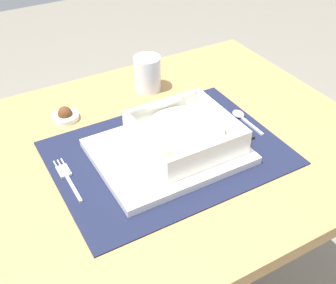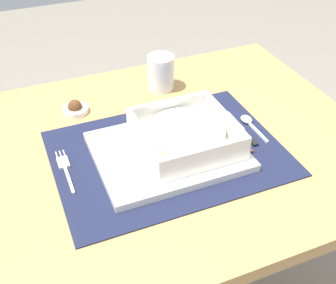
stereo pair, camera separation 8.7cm
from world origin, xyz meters
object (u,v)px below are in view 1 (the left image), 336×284
porridge_bowl (185,134)px  drinking_glass (147,75)px  fork (67,176)px  butter_knife (236,125)px  bread_knife (232,132)px  spoon (240,116)px  dining_table (166,182)px  condiment_saucer (65,115)px

porridge_bowl → drinking_glass: drinking_glass is taller
fork → butter_knife: (0.38, -0.02, 0.00)m
bread_knife → spoon: bearing=39.5°
spoon → drinking_glass: (-0.12, 0.22, 0.03)m
dining_table → fork: fork is taller
drinking_glass → condiment_saucer: size_ratio=1.44×
porridge_bowl → bread_knife: porridge_bowl is taller
butter_knife → bread_knife: bearing=-146.2°
spoon → condiment_saucer: size_ratio=1.78×
dining_table → bread_knife: (0.14, -0.05, 0.12)m
spoon → butter_knife: bearing=-145.0°
porridge_bowl → fork: (-0.24, 0.04, -0.03)m
porridge_bowl → condiment_saucer: porridge_bowl is taller
dining_table → fork: 0.25m
spoon → drinking_glass: size_ratio=1.23×
drinking_glass → fork: bearing=-142.7°
dining_table → bread_knife: 0.19m
fork → spoon: 0.41m
fork → porridge_bowl: bearing=-8.0°
dining_table → porridge_bowl: bearing=-64.4°
dining_table → bread_knife: bread_knife is taller
dining_table → fork: size_ratio=6.53×
porridge_bowl → bread_knife: bearing=-1.9°
spoon → bread_knife: spoon is taller
drinking_glass → bread_knife: bearing=-74.9°
porridge_bowl → condiment_saucer: 0.29m
butter_knife → condiment_saucer: bearing=145.1°
spoon → bread_knife: bearing=-147.2°
fork → bread_knife: size_ratio=0.97×
fork → bread_knife: bread_knife is taller
fork → condiment_saucer: (0.06, 0.19, 0.00)m
fork → bread_knife: 0.36m
bread_knife → drinking_glass: bearing=107.5°
butter_knife → bread_knife: same height
spoon → condiment_saucer: 0.40m
fork → dining_table: bearing=2.0°
bread_knife → condiment_saucer: (-0.30, 0.23, 0.00)m
fork → spoon: spoon is taller
butter_knife → bread_knife: (-0.02, -0.02, 0.00)m
spoon → drinking_glass: drinking_glass is taller
drinking_glass → condiment_saucer: (-0.23, -0.03, -0.03)m
fork → butter_knife: butter_knife is taller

